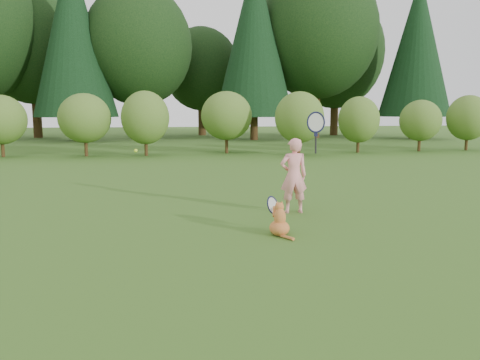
{
  "coord_description": "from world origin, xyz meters",
  "views": [
    {
      "loc": [
        -1.04,
        -6.89,
        1.85
      ],
      "look_at": [
        0.2,
        0.8,
        0.7
      ],
      "focal_mm": 35.0,
      "sensor_mm": 36.0,
      "label": 1
    }
  ],
  "objects": [
    {
      "name": "ground",
      "position": [
        0.0,
        0.0,
        0.0
      ],
      "size": [
        100.0,
        100.0,
        0.0
      ],
      "primitive_type": "plane",
      "color": "#275818",
      "rests_on": "ground"
    },
    {
      "name": "shrub_row",
      "position": [
        0.0,
        13.0,
        1.4
      ],
      "size": [
        28.0,
        3.0,
        2.8
      ],
      "primitive_type": null,
      "color": "#4F6B21",
      "rests_on": "ground"
    },
    {
      "name": "woodland_backdrop",
      "position": [
        0.0,
        23.0,
        7.5
      ],
      "size": [
        48.0,
        10.0,
        15.0
      ],
      "primitive_type": null,
      "color": "black",
      "rests_on": "ground"
    },
    {
      "name": "child",
      "position": [
        1.28,
        1.27,
        0.72
      ],
      "size": [
        0.76,
        0.43,
        2.05
      ],
      "rotation": [
        0.0,
        0.0,
        3.12
      ],
      "color": "pink",
      "rests_on": "ground"
    },
    {
      "name": "cat",
      "position": [
        0.64,
        -0.2,
        0.27
      ],
      "size": [
        0.38,
        0.74,
        0.69
      ],
      "rotation": [
        0.0,
        0.0,
        -0.02
      ],
      "color": "#B65323",
      "rests_on": "ground"
    },
    {
      "name": "tennis_ball",
      "position": [
        -1.52,
        1.05,
        1.2
      ],
      "size": [
        0.06,
        0.06,
        0.06
      ],
      "color": "#ACE01A",
      "rests_on": "ground"
    }
  ]
}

